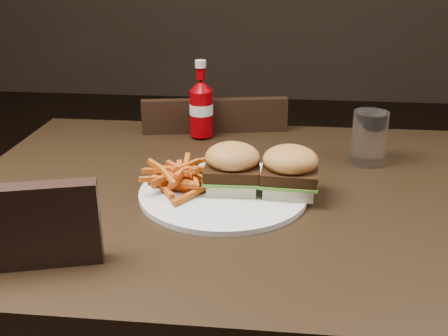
# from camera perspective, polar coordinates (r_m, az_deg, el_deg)

# --- Properties ---
(dining_table) EXTENTS (1.20, 0.80, 0.04)m
(dining_table) POSITION_cam_1_polar(r_m,az_deg,el_deg) (1.00, 5.30, -3.43)
(dining_table) COLOR black
(dining_table) RESTS_ON ground
(chair_far) EXTENTS (0.44, 0.44, 0.04)m
(chair_far) POSITION_cam_1_polar(r_m,az_deg,el_deg) (1.60, -1.27, -5.02)
(chair_far) COLOR black
(chair_far) RESTS_ON ground
(plate) EXTENTS (0.31, 0.31, 0.01)m
(plate) POSITION_cam_1_polar(r_m,az_deg,el_deg) (0.97, -0.06, -2.68)
(plate) COLOR white
(plate) RESTS_ON dining_table
(sandwich_half_a) EXTENTS (0.09, 0.09, 0.02)m
(sandwich_half_a) POSITION_cam_1_polar(r_m,az_deg,el_deg) (0.97, 0.90, -1.67)
(sandwich_half_a) COLOR #F7ECC3
(sandwich_half_a) RESTS_ON plate
(sandwich_half_b) EXTENTS (0.09, 0.09, 0.02)m
(sandwich_half_b) POSITION_cam_1_polar(r_m,az_deg,el_deg) (0.96, 7.08, -2.02)
(sandwich_half_b) COLOR #FCDFC6
(sandwich_half_b) RESTS_ON plate
(fries_pile) EXTENTS (0.16, 0.16, 0.05)m
(fries_pile) POSITION_cam_1_polar(r_m,az_deg,el_deg) (0.98, -4.18, -0.85)
(fries_pile) COLOR #CA4E21
(fries_pile) RESTS_ON plate
(ketchup_bottle) EXTENTS (0.07, 0.07, 0.11)m
(ketchup_bottle) POSITION_cam_1_polar(r_m,az_deg,el_deg) (1.26, -2.48, 5.97)
(ketchup_bottle) COLOR #8A0005
(ketchup_bottle) RESTS_ON dining_table
(tumbler) EXTENTS (0.09, 0.09, 0.11)m
(tumbler) POSITION_cam_1_polar(r_m,az_deg,el_deg) (1.14, 15.50, 3.14)
(tumbler) COLOR white
(tumbler) RESTS_ON dining_table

